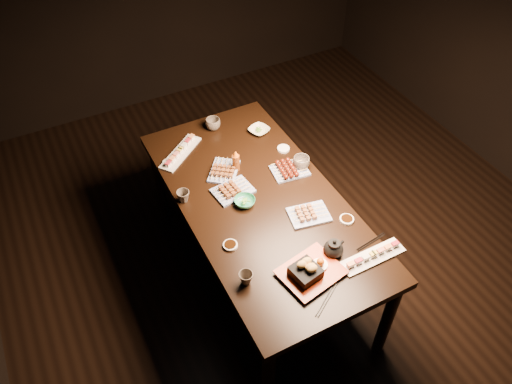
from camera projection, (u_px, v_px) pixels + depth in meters
ground at (307, 270)px, 3.54m from camera, size 5.00×5.00×0.00m
dining_table at (260, 239)px, 3.25m from camera, size 1.12×1.90×0.75m
sushi_platter_near at (373, 255)px, 2.66m from camera, size 0.37×0.11×0.05m
sushi_platter_far at (180, 151)px, 3.26m from camera, size 0.36×0.31×0.05m
yakitori_plate_center at (233, 188)px, 3.01m from camera, size 0.25×0.20×0.06m
yakitori_plate_right at (309, 212)px, 2.87m from camera, size 0.26×0.21×0.06m
yakitori_plate_left at (224, 169)px, 3.13m from camera, size 0.27×0.28×0.06m
tsukune_plate at (290, 168)px, 3.13m from camera, size 0.24×0.19×0.06m
edamame_bowl_green at (245, 202)px, 2.94m from camera, size 0.14×0.14×0.04m
edamame_bowl_cream at (259, 130)px, 3.42m from camera, size 0.17×0.17×0.03m
tempura_tray at (312, 268)px, 2.56m from camera, size 0.35×0.30×0.11m
teacup_near_left at (246, 278)px, 2.54m from camera, size 0.09×0.09×0.07m
teacup_mid_right at (301, 163)px, 3.15m from camera, size 0.15×0.15×0.08m
teacup_far_left at (183, 196)px, 2.95m from camera, size 0.09×0.09×0.07m
teacup_far_right at (213, 124)px, 3.43m from camera, size 0.12×0.12×0.08m
teapot at (334, 247)px, 2.66m from camera, size 0.15×0.15×0.11m
condiment_bottle at (236, 160)px, 3.12m from camera, size 0.05×0.05×0.15m
sauce_dish_west at (230, 245)px, 2.73m from camera, size 0.09×0.09×0.01m
sauce_dish_east at (283, 149)px, 3.30m from camera, size 0.09×0.09×0.01m
sauce_dish_se at (347, 219)px, 2.86m from camera, size 0.10×0.10×0.01m
sauce_dish_nw at (169, 163)px, 3.20m from camera, size 0.11×0.11×0.01m
chopsticks_near at (327, 298)px, 2.49m from camera, size 0.21×0.14×0.01m
chopsticks_se at (371, 242)px, 2.75m from camera, size 0.21×0.05×0.01m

